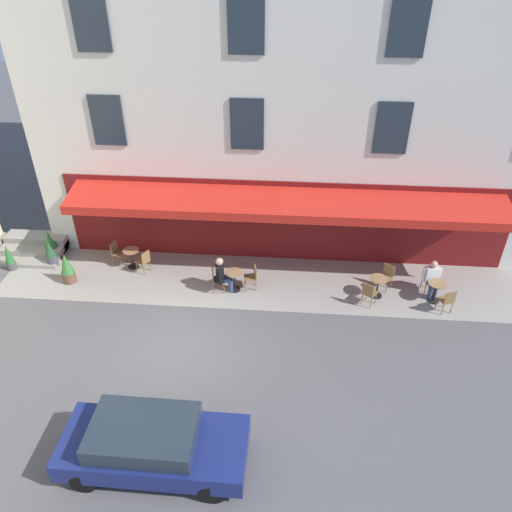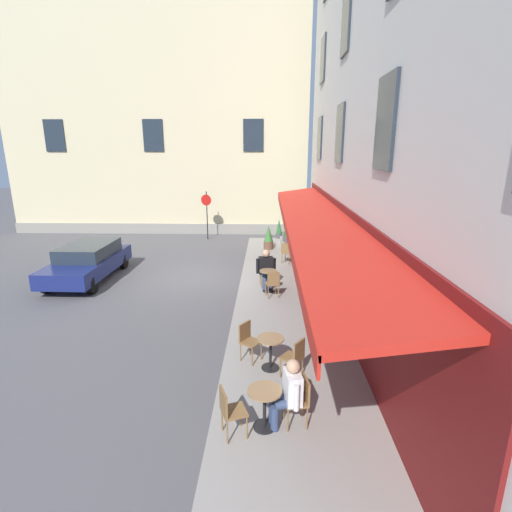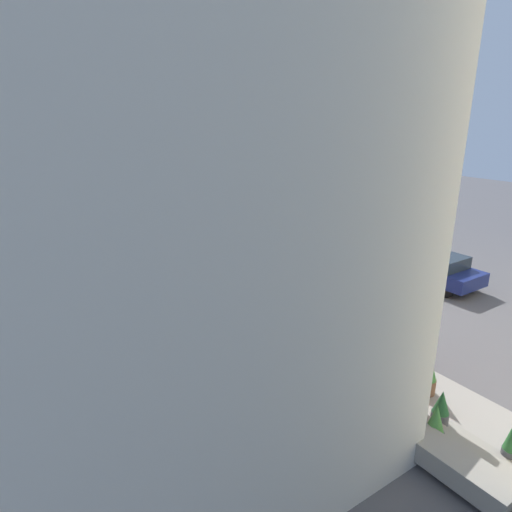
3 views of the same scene
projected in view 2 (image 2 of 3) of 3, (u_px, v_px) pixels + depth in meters
The scene contains 24 objects.
ground_plane at pixel (194, 278), 14.73m from camera, with size 70.00×70.00×0.00m, color #565456.
sidewalk_cafe_terrace at pixel (287, 313), 11.50m from camera, with size 20.50×3.20×0.01m, color gray.
corner_building_facade at pixel (173, 107), 25.36m from camera, with size 10.12×17.00×15.00m.
back_alley_steps at pixel (300, 235), 20.89m from camera, with size 2.40×1.75×0.60m.
cafe_table_near_entrance at pixel (268, 278), 13.18m from camera, with size 0.60×0.60×0.75m.
cafe_chair_wicker_by_window at pixel (265, 271), 13.77m from camera, with size 0.46×0.46×0.91m.
cafe_chair_wicker_near_door at pixel (273, 282), 12.57m from camera, with size 0.48×0.48×0.91m.
cafe_table_mid_terrace at pixel (265, 403), 6.64m from camera, with size 0.60×0.60×0.75m.
cafe_chair_wicker_under_awning at pixel (229, 408), 6.42m from camera, with size 0.52×0.52×0.91m.
cafe_chair_wicker_corner_left at pixel (300, 397), 6.72m from camera, with size 0.47×0.47×0.91m.
cafe_table_streetside at pixel (271, 349), 8.47m from camera, with size 0.60×0.60×0.75m.
cafe_chair_wicker_corner_right at pixel (248, 338), 8.82m from camera, with size 0.56×0.56×0.91m.
cafe_chair_wicker_facing_street at pixel (295, 355), 8.09m from camera, with size 0.56×0.56×0.91m.
cafe_table_far_end at pixel (293, 249), 16.94m from camera, with size 0.60×0.60×0.75m.
cafe_chair_wicker_kerbside at pixel (286, 251), 16.40m from camera, with size 0.54×0.54×0.91m.
cafe_chair_wicker_back_row at pixel (296, 245), 17.51m from camera, with size 0.49×0.49×0.91m.
seated_patron_in_black at pixel (266, 268), 13.52m from camera, with size 0.63×0.70×1.36m.
seated_companion_in_white at pixel (288, 391), 6.65m from camera, with size 0.64×0.58×1.29m.
no_parking_sign at pixel (207, 207), 20.60m from camera, with size 0.17×0.57×2.60m.
potted_plant_mid_terrace at pixel (279, 229), 21.22m from camera, with size 0.34×0.34×1.05m.
potted_plant_entrance_right at pixel (287, 235), 19.86m from camera, with size 0.39×0.39×0.99m.
potted_plant_under_sign at pixel (268, 238), 18.88m from camera, with size 0.47×0.47×1.17m.
potted_plant_by_steps at pixel (299, 233), 20.11m from camera, with size 0.43×0.43×1.08m.
parked_car_navy at pixel (88, 261), 14.41m from camera, with size 4.31×1.84×1.33m.
Camera 2 is at (-13.90, -2.79, 4.71)m, focal length 26.97 mm.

